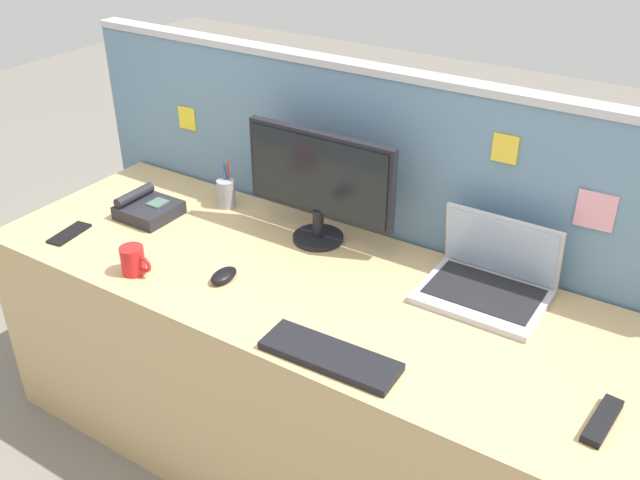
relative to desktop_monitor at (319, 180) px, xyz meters
name	(u,v)px	position (x,y,z in m)	size (l,w,h in m)	color
ground_plane	(312,455)	(0.12, -0.23, -0.95)	(10.00, 10.00, 0.00)	slate
desk	(312,375)	(0.12, -0.23, -0.58)	(2.16, 0.73, 0.73)	tan
cubicle_divider	(375,248)	(0.12, 0.17, -0.30)	(2.41, 0.08, 1.29)	#6084A3
desktop_monitor	(319,180)	(0.00, 0.00, 0.00)	(0.53, 0.17, 0.37)	black
laptop	(489,278)	(0.59, 0.00, -0.16)	(0.35, 0.28, 0.22)	#B2B5BC
desk_phone	(148,208)	(-0.60, -0.19, -0.19)	(0.19, 0.18, 0.08)	#232328
keyboard_main	(330,356)	(0.36, -0.51, -0.20)	(0.37, 0.12, 0.02)	black
computer_mouse_right_hand	(224,275)	(-0.11, -0.37, -0.20)	(0.06, 0.10, 0.03)	black
pen_cup	(226,193)	(-0.41, 0.02, -0.16)	(0.06, 0.06, 0.17)	#99999E
cell_phone_black_slab	(69,233)	(-0.72, -0.43, -0.21)	(0.06, 0.15, 0.01)	black
tv_remote	(602,421)	(1.00, -0.37, -0.20)	(0.04, 0.17, 0.02)	black
coffee_mug	(133,260)	(-0.36, -0.48, -0.17)	(0.11, 0.07, 0.09)	red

